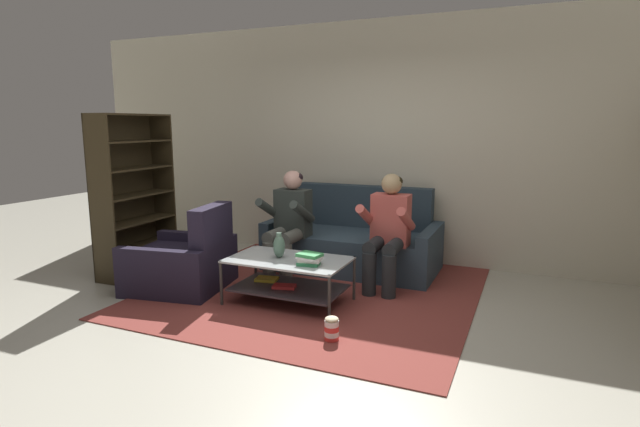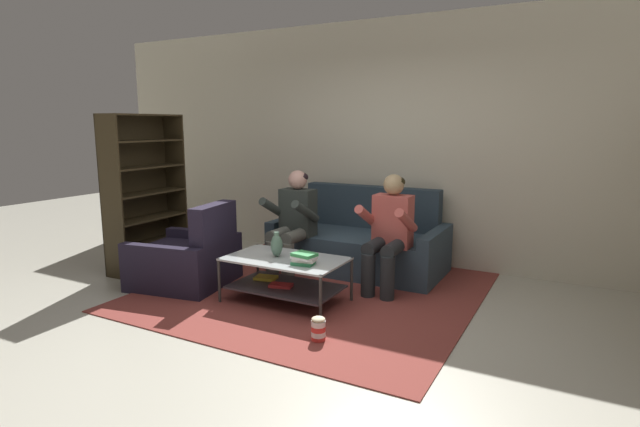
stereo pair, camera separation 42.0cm
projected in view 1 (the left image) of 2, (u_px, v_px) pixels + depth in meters
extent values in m
plane|color=#BAB6A5|center=(291.00, 327.00, 4.17)|extent=(16.80, 16.80, 0.00)
cube|color=beige|center=(380.00, 143.00, 6.13)|extent=(8.40, 0.12, 2.90)
cube|color=#2E404D|center=(352.00, 251.00, 5.81)|extent=(1.68, 0.97, 0.44)
cube|color=#273642|center=(364.00, 206.00, 6.08)|extent=(1.68, 0.18, 0.50)
cube|color=#2E404D|center=(283.00, 239.00, 6.15)|extent=(0.13, 0.97, 0.56)
cube|color=#2E404D|center=(430.00, 254.00, 5.44)|extent=(0.13, 0.97, 0.56)
cylinder|color=#56574F|center=(269.00, 262.00, 5.35)|extent=(0.14, 0.14, 0.44)
cylinder|color=#56574F|center=(286.00, 264.00, 5.27)|extent=(0.14, 0.14, 0.44)
cylinder|color=#56574F|center=(277.00, 235.00, 5.46)|extent=(0.14, 0.42, 0.14)
cylinder|color=#56574F|center=(293.00, 236.00, 5.39)|extent=(0.14, 0.42, 0.14)
cube|color=#2E3431|center=(293.00, 213.00, 5.57)|extent=(0.38, 0.22, 0.52)
cylinder|color=#2E3431|center=(269.00, 209.00, 5.48)|extent=(0.09, 0.49, 0.31)
cylinder|color=#2E3431|center=(303.00, 212.00, 5.32)|extent=(0.09, 0.49, 0.31)
sphere|color=tan|center=(293.00, 180.00, 5.51)|extent=(0.21, 0.21, 0.21)
ellipsoid|color=black|center=(294.00, 177.00, 5.52)|extent=(0.21, 0.21, 0.13)
cylinder|color=#232729|center=(369.00, 274.00, 4.91)|extent=(0.14, 0.14, 0.44)
cylinder|color=#232729|center=(389.00, 277.00, 4.83)|extent=(0.14, 0.14, 0.44)
cylinder|color=#232729|center=(375.00, 245.00, 5.03)|extent=(0.14, 0.42, 0.14)
cylinder|color=#232729|center=(394.00, 246.00, 4.95)|extent=(0.14, 0.42, 0.14)
cube|color=#BF534B|center=(391.00, 220.00, 5.13)|extent=(0.38, 0.22, 0.53)
cylinder|color=#BF534B|center=(367.00, 216.00, 5.04)|extent=(0.09, 0.49, 0.31)
cylinder|color=#BF534B|center=(406.00, 219.00, 4.88)|extent=(0.09, 0.49, 0.31)
sphere|color=tan|center=(392.00, 184.00, 5.07)|extent=(0.21, 0.21, 0.21)
ellipsoid|color=black|center=(392.00, 181.00, 5.08)|extent=(0.21, 0.21, 0.13)
cube|color=#B5BDBE|center=(288.00, 260.00, 4.66)|extent=(1.12, 0.65, 0.02)
cube|color=#3C3238|center=(289.00, 288.00, 4.71)|extent=(1.03, 0.60, 0.02)
cylinder|color=#343331|center=(221.00, 283.00, 4.63)|extent=(0.03, 0.03, 0.43)
cylinder|color=#343331|center=(329.00, 300.00, 4.21)|extent=(0.03, 0.03, 0.43)
cylinder|color=#343331|center=(256.00, 266.00, 5.20)|extent=(0.03, 0.03, 0.43)
cylinder|color=#343331|center=(354.00, 279.00, 4.77)|extent=(0.03, 0.03, 0.43)
cube|color=gold|center=(267.00, 279.00, 4.90)|extent=(0.24, 0.19, 0.03)
cube|color=red|center=(284.00, 286.00, 4.68)|extent=(0.24, 0.17, 0.03)
cube|color=brown|center=(320.00, 287.00, 5.20)|extent=(3.14, 3.30, 0.01)
cube|color=#8F595A|center=(320.00, 286.00, 5.20)|extent=(1.73, 1.81, 0.00)
ellipsoid|color=#51705D|center=(279.00, 246.00, 4.68)|extent=(0.11, 0.11, 0.22)
cylinder|color=#51705D|center=(279.00, 235.00, 4.66)|extent=(0.05, 0.05, 0.05)
cube|color=#328C55|center=(309.00, 263.00, 4.45)|extent=(0.21, 0.17, 0.03)
cube|color=silver|center=(310.00, 260.00, 4.46)|extent=(0.22, 0.18, 0.03)
cube|color=silver|center=(309.00, 258.00, 4.45)|extent=(0.22, 0.19, 0.02)
cube|color=#38944F|center=(310.00, 255.00, 4.45)|extent=(0.23, 0.18, 0.03)
cube|color=#322817|center=(101.00, 201.00, 5.13)|extent=(0.32, 0.03, 1.79)
cube|color=#322817|center=(163.00, 190.00, 6.03)|extent=(0.32, 0.03, 1.79)
cube|color=#322817|center=(124.00, 194.00, 5.64)|extent=(0.05, 1.00, 1.79)
cube|color=#322817|center=(140.00, 271.00, 5.74)|extent=(0.35, 0.97, 0.02)
cube|color=#322817|center=(138.00, 246.00, 5.69)|extent=(0.35, 0.97, 0.02)
cube|color=#322817|center=(136.00, 221.00, 5.64)|extent=(0.35, 0.97, 0.02)
cube|color=#322817|center=(135.00, 195.00, 5.58)|extent=(0.35, 0.97, 0.02)
cube|color=#322817|center=(133.00, 168.00, 5.53)|extent=(0.35, 0.97, 0.02)
cube|color=#322817|center=(131.00, 141.00, 5.48)|extent=(0.35, 0.97, 0.02)
cube|color=#322817|center=(129.00, 115.00, 5.43)|extent=(0.35, 0.97, 0.02)
cube|color=gold|center=(110.00, 273.00, 5.30)|extent=(0.25, 0.05, 0.19)
cube|color=teal|center=(115.00, 272.00, 5.34)|extent=(0.23, 0.04, 0.19)
cube|color=#9C7052|center=(118.00, 271.00, 5.38)|extent=(0.23, 0.04, 0.18)
cube|color=#91714A|center=(121.00, 267.00, 5.43)|extent=(0.24, 0.06, 0.24)
cube|color=teal|center=(124.00, 266.00, 5.47)|extent=(0.25, 0.05, 0.23)
cube|color=purple|center=(126.00, 268.00, 5.53)|extent=(0.29, 0.05, 0.16)
cube|color=purple|center=(129.00, 266.00, 5.58)|extent=(0.28, 0.05, 0.17)
cube|color=silver|center=(132.00, 266.00, 5.63)|extent=(0.28, 0.05, 0.15)
cube|color=#3750AC|center=(136.00, 263.00, 5.65)|extent=(0.25, 0.04, 0.20)
cube|color=orange|center=(139.00, 263.00, 5.70)|extent=(0.27, 0.06, 0.18)
cube|color=silver|center=(143.00, 263.00, 5.74)|extent=(0.21, 0.04, 0.16)
cube|color=gold|center=(144.00, 259.00, 5.79)|extent=(0.28, 0.04, 0.22)
cube|color=#211B2C|center=(180.00, 269.00, 5.14)|extent=(1.01, 0.81, 0.41)
cube|color=#211B2C|center=(212.00, 229.00, 4.97)|extent=(0.27, 0.68, 0.47)
cube|color=#211B2C|center=(198.00, 255.00, 5.50)|extent=(0.91, 0.26, 0.51)
cube|color=#211B2C|center=(159.00, 275.00, 4.76)|extent=(0.91, 0.26, 0.51)
cylinder|color=red|center=(332.00, 338.00, 3.91)|extent=(0.11, 0.11, 0.04)
cylinder|color=white|center=(332.00, 333.00, 3.90)|extent=(0.11, 0.11, 0.04)
cylinder|color=red|center=(332.00, 328.00, 3.89)|extent=(0.11, 0.11, 0.04)
cylinder|color=white|center=(332.00, 323.00, 3.89)|extent=(0.11, 0.11, 0.04)
ellipsoid|color=beige|center=(332.00, 319.00, 3.88)|extent=(0.11, 0.11, 0.04)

